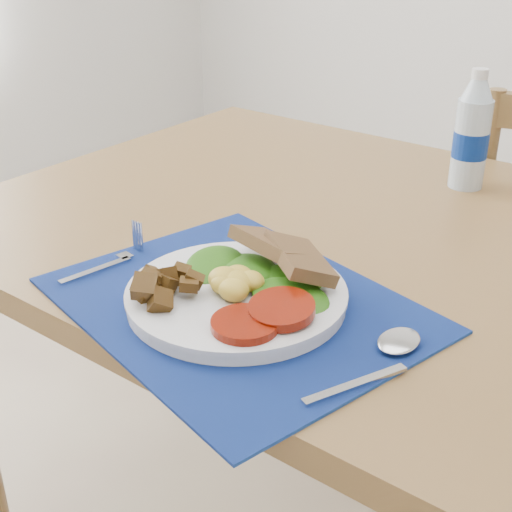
{
  "coord_description": "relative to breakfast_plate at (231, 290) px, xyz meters",
  "views": [
    {
      "loc": [
        0.4,
        -0.69,
        1.21
      ],
      "look_at": [
        -0.09,
        -0.05,
        0.8
      ],
      "focal_mm": 50.0,
      "sensor_mm": 36.0,
      "label": 1
    }
  ],
  "objects": [
    {
      "name": "spoon",
      "position": [
        0.21,
        0.01,
        -0.02
      ],
      "size": [
        0.06,
        0.19,
        0.01
      ],
      "rotation": [
        0.0,
        0.0,
        -0.41
      ],
      "color": "#B2B5BA",
      "rests_on": "placemat"
    },
    {
      "name": "table",
      "position": [
        0.09,
        0.3,
        -0.11
      ],
      "size": [
        1.4,
        0.9,
        0.75
      ],
      "color": "brown",
      "rests_on": "ground"
    },
    {
      "name": "water_bottle",
      "position": [
        0.07,
        0.58,
        0.07
      ],
      "size": [
        0.06,
        0.06,
        0.21
      ],
      "color": "#ADBFCC",
      "rests_on": "table"
    },
    {
      "name": "breakfast_plate",
      "position": [
        0.0,
        0.0,
        0.0
      ],
      "size": [
        0.27,
        0.27,
        0.07
      ],
      "rotation": [
        0.0,
        0.0,
        -0.38
      ],
      "color": "silver",
      "rests_on": "placemat"
    },
    {
      "name": "fork",
      "position": [
        -0.2,
        -0.01,
        -0.02
      ],
      "size": [
        0.03,
        0.15,
        0.0
      ],
      "rotation": [
        0.0,
        0.0,
        -0.17
      ],
      "color": "#B2B5BA",
      "rests_on": "placemat"
    },
    {
      "name": "placemat",
      "position": [
        0.01,
        0.0,
        -0.02
      ],
      "size": [
        0.52,
        0.45,
        0.0
      ],
      "primitive_type": "cube",
      "rotation": [
        0.0,
        0.0,
        -0.24
      ],
      "color": "black",
      "rests_on": "table"
    }
  ]
}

